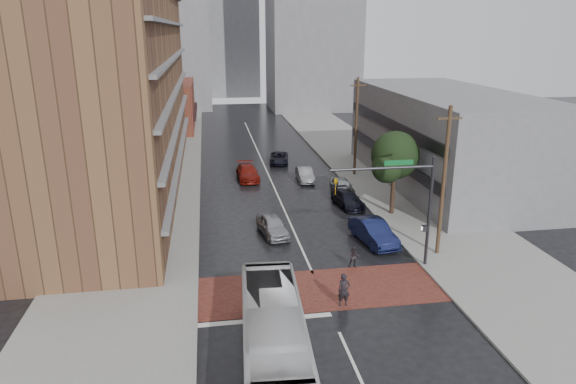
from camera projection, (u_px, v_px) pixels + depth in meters
name	position (u px, v px, depth m)	size (l,w,h in m)	color
ground	(322.00, 294.00, 29.37)	(160.00, 160.00, 0.00)	black
crosswalk	(320.00, 289.00, 29.84)	(14.00, 5.00, 0.02)	brown
sidewalk_west	(155.00, 180.00, 51.19)	(9.00, 90.00, 0.15)	gray
sidewalk_east	(376.00, 171.00, 54.60)	(9.00, 90.00, 0.15)	gray
apartment_block	(113.00, 35.00, 45.67)	(10.00, 44.00, 28.00)	brown
storefront_west	(167.00, 106.00, 77.39)	(8.00, 16.00, 7.00)	brown
building_east	(445.00, 138.00, 49.30)	(11.00, 26.00, 9.00)	gray
distant_tower_west	(160.00, 21.00, 95.92)	(18.00, 16.00, 32.00)	gray
distant_tower_east	(313.00, 9.00, 93.83)	(16.00, 14.00, 36.00)	gray
distant_tower_center	(231.00, 41.00, 115.22)	(12.00, 10.00, 24.00)	gray
street_tree	(395.00, 158.00, 40.54)	(4.20, 4.10, 6.90)	#332319
signal_mast	(408.00, 197.00, 31.17)	(6.50, 0.30, 7.20)	#2D2D33
utility_pole_near	(444.00, 181.00, 32.90)	(1.60, 0.26, 10.00)	#473321
utility_pole_far	(356.00, 126.00, 51.73)	(1.60, 0.26, 10.00)	#473321
transit_bus	(274.00, 343.00, 22.03)	(2.65, 11.31, 3.15)	silver
pedestrian_a	(344.00, 290.00, 27.81)	(0.69, 0.45, 1.89)	black
pedestrian_b	(354.00, 257.00, 32.39)	(0.70, 0.54, 1.43)	#262125
car_travel_a	(273.00, 226.00, 37.57)	(1.71, 4.25, 1.45)	#A3A4AA
car_travel_b	(305.00, 175.00, 51.01)	(1.42, 4.08, 1.34)	#9EA0A5
car_travel_c	(248.00, 172.00, 51.61)	(2.02, 4.98, 1.44)	maroon
suv_travel	(279.00, 158.00, 57.94)	(2.02, 4.39, 1.22)	black
car_parked_near	(373.00, 232.00, 36.15)	(1.74, 5.00, 1.65)	#121840
car_parked_mid	(348.00, 199.00, 43.73)	(1.79, 4.41, 1.28)	black
car_parked_far	(342.00, 186.00, 47.32)	(1.62, 4.02, 1.37)	#ADB0B5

